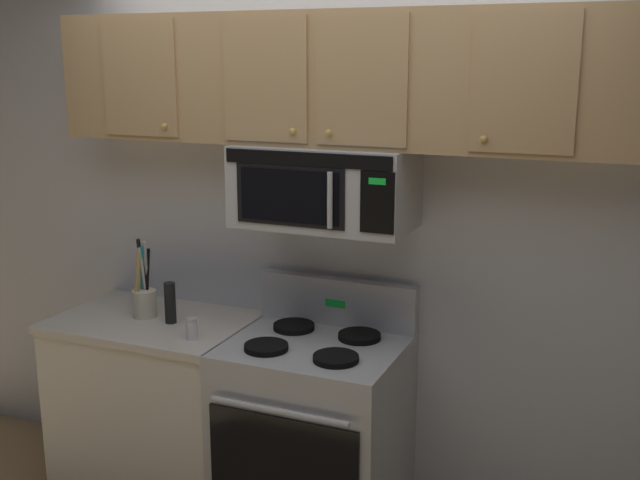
{
  "coord_description": "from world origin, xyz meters",
  "views": [
    {
      "loc": [
        1.27,
        -2.48,
        2.12
      ],
      "look_at": [
        0.0,
        0.49,
        1.35
      ],
      "focal_mm": 43.45,
      "sensor_mm": 36.0,
      "label": 1
    }
  ],
  "objects_px": {
    "utensil_crock_cream": "(144,296)",
    "stove_range": "(314,434)",
    "salt_shaker": "(192,329)",
    "pepper_mill": "(170,303)",
    "over_range_microwave": "(325,186)"
  },
  "relations": [
    {
      "from": "salt_shaker",
      "to": "stove_range",
      "type": "bearing_deg",
      "value": 17.07
    },
    {
      "from": "utensil_crock_cream",
      "to": "salt_shaker",
      "type": "relative_size",
      "value": 3.93
    },
    {
      "from": "stove_range",
      "to": "salt_shaker",
      "type": "bearing_deg",
      "value": -162.93
    },
    {
      "from": "over_range_microwave",
      "to": "pepper_mill",
      "type": "xyz_separation_m",
      "value": [
        -0.73,
        -0.13,
        -0.58
      ]
    },
    {
      "from": "utensil_crock_cream",
      "to": "pepper_mill",
      "type": "distance_m",
      "value": 0.17
    },
    {
      "from": "over_range_microwave",
      "to": "utensil_crock_cream",
      "type": "relative_size",
      "value": 1.96
    },
    {
      "from": "over_range_microwave",
      "to": "utensil_crock_cream",
      "type": "xyz_separation_m",
      "value": [
        -0.89,
        -0.1,
        -0.57
      ]
    },
    {
      "from": "over_range_microwave",
      "to": "pepper_mill",
      "type": "relative_size",
      "value": 3.89
    },
    {
      "from": "utensil_crock_cream",
      "to": "stove_range",
      "type": "bearing_deg",
      "value": -0.93
    },
    {
      "from": "over_range_microwave",
      "to": "pepper_mill",
      "type": "distance_m",
      "value": 0.94
    },
    {
      "from": "stove_range",
      "to": "pepper_mill",
      "type": "distance_m",
      "value": 0.9
    },
    {
      "from": "stove_range",
      "to": "utensil_crock_cream",
      "type": "bearing_deg",
      "value": 179.07
    },
    {
      "from": "utensil_crock_cream",
      "to": "salt_shaker",
      "type": "distance_m",
      "value": 0.42
    },
    {
      "from": "stove_range",
      "to": "over_range_microwave",
      "type": "xyz_separation_m",
      "value": [
        -0.0,
        0.12,
        1.11
      ]
    },
    {
      "from": "over_range_microwave",
      "to": "salt_shaker",
      "type": "height_order",
      "value": "over_range_microwave"
    }
  ]
}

